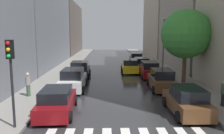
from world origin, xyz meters
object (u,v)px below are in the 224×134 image
at_px(taxi_midroad, 130,66).
at_px(parked_car_right_fourth, 141,64).
at_px(traffic_light_left_corner, 11,64).
at_px(parked_car_left_nearest, 57,102).
at_px(parked_car_left_second, 73,80).
at_px(parked_car_right_nearest, 187,101).
at_px(street_tree_right, 186,34).
at_px(pedestrian_foreground, 28,84).
at_px(parked_car_right_second, 162,80).
at_px(pedestrian_far_side, 224,93).
at_px(parked_car_right_fifth, 136,58).
at_px(parked_car_right_third, 149,70).
at_px(parked_car_left_third, 80,70).
at_px(lamp_post_right, 163,41).

bearing_deg(taxi_midroad, parked_car_right_fourth, -35.44).
height_order(taxi_midroad, traffic_light_left_corner, traffic_light_left_corner).
distance_m(parked_car_left_nearest, parked_car_left_second, 5.93).
distance_m(parked_car_right_nearest, taxi_midroad, 14.85).
bearing_deg(street_tree_right, pedestrian_foreground, -161.49).
bearing_deg(parked_car_right_nearest, parked_car_right_fourth, 0.08).
height_order(parked_car_right_fourth, traffic_light_left_corner, traffic_light_left_corner).
bearing_deg(parked_car_right_second, pedestrian_far_side, -148.89).
bearing_deg(parked_car_left_nearest, pedestrian_foreground, 37.62).
distance_m(parked_car_right_second, parked_car_right_fifth, 17.90).
relative_size(parked_car_right_second, taxi_midroad, 0.93).
distance_m(parked_car_right_third, traffic_light_left_corner, 16.59).
bearing_deg(parked_car_left_nearest, parked_car_right_second, -55.68).
distance_m(parked_car_left_third, traffic_light_left_corner, 14.06).
bearing_deg(parked_car_right_second, street_tree_right, -50.03).
bearing_deg(pedestrian_far_side, parked_car_left_third, 113.68).
distance_m(parked_car_left_second, traffic_light_left_corner, 8.77).
bearing_deg(parked_car_right_third, traffic_light_left_corner, 148.28).
relative_size(parked_car_left_nearest, parked_car_right_third, 0.96).
distance_m(parked_car_right_fifth, street_tree_right, 16.49).
bearing_deg(street_tree_right, parked_car_left_second, -169.84).
relative_size(parked_car_left_nearest, traffic_light_left_corner, 1.07).
xyz_separation_m(parked_car_left_nearest, parked_car_left_third, (0.03, 11.42, 0.07)).
height_order(pedestrian_foreground, lamp_post_right, lamp_post_right).
xyz_separation_m(taxi_midroad, traffic_light_left_corner, (-7.37, -16.84, 2.52)).
bearing_deg(parked_car_right_second, parked_car_left_nearest, 128.04).
bearing_deg(parked_car_right_nearest, taxi_midroad, 7.07).
bearing_deg(parked_car_right_nearest, parked_car_right_third, 0.11).
bearing_deg(parked_car_left_third, traffic_light_left_corner, 171.76).
xyz_separation_m(parked_car_left_third, lamp_post_right, (9.38, 1.28, 3.04)).
bearing_deg(pedestrian_far_side, traffic_light_left_corner, 173.96).
xyz_separation_m(parked_car_left_second, lamp_post_right, (9.32, 6.77, 3.02)).
bearing_deg(street_tree_right, parked_car_right_fifth, 98.89).
height_order(parked_car_right_second, taxi_midroad, taxi_midroad).
distance_m(parked_car_left_third, taxi_midroad, 6.53).
distance_m(parked_car_left_nearest, parked_car_right_second, 9.48).
bearing_deg(traffic_light_left_corner, taxi_midroad, 66.36).
relative_size(parked_car_left_second, parked_car_left_third, 1.13).
bearing_deg(street_tree_right, parked_car_right_fourth, 105.96).
distance_m(parked_car_right_second, pedestrian_far_side, 5.63).
height_order(pedestrian_foreground, street_tree_right, street_tree_right).
relative_size(parked_car_left_third, lamp_post_right, 0.67).
bearing_deg(traffic_light_left_corner, lamp_post_right, 53.79).
height_order(parked_car_right_second, street_tree_right, street_tree_right).
distance_m(parked_car_right_fifth, traffic_light_left_corner, 27.63).
height_order(parked_car_right_fifth, traffic_light_left_corner, traffic_light_left_corner).
relative_size(parked_car_right_second, pedestrian_far_side, 2.58).
distance_m(parked_car_right_fifth, pedestrian_far_side, 22.94).
bearing_deg(parked_car_right_third, parked_car_left_second, 127.73).
distance_m(parked_car_right_third, pedestrian_far_side, 10.85).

